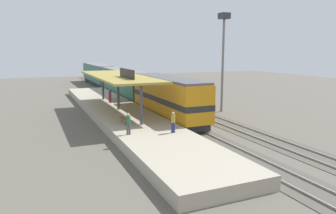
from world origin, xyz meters
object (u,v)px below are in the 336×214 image
object	(u,v)px
locomotive	(168,97)
passenger_carriage_rear	(97,74)
passenger_carriage_front	(123,83)
person_walking	(173,121)
light_mast	(223,42)
person_waiting	(110,95)
freight_car	(174,90)
person_boarding	(128,123)
platform_bench	(123,119)

from	to	relation	value
locomotive	passenger_carriage_rear	size ratio (longest dim) A/B	0.72
passenger_carriage_front	person_walking	xyz separation A→B (m)	(-3.21, -26.43, -0.46)
light_mast	person_waiting	bearing A→B (deg)	151.18
freight_car	person_walking	bearing A→B (deg)	-114.65
freight_car	person_boarding	xyz separation A→B (m)	(-11.25, -16.14, -0.12)
platform_bench	person_boarding	size ratio (longest dim) A/B	0.99
passenger_carriage_front	light_mast	xyz separation A→B (m)	(7.80, -16.52, 6.08)
person_walking	person_waiting	bearing A→B (deg)	94.07
passenger_carriage_rear	person_boarding	bearing A→B (deg)	-98.16
freight_car	person_waiting	world-z (taller)	freight_car
passenger_carriage_front	locomotive	bearing A→B (deg)	-90.00
locomotive	passenger_carriage_rear	xyz separation A→B (m)	(0.00, 38.80, -0.10)
freight_car	person_walking	xyz separation A→B (m)	(-7.81, -17.02, -0.12)
light_mast	person_waiting	world-z (taller)	light_mast
passenger_carriage_front	person_walking	distance (m)	26.63
person_walking	locomotive	bearing A→B (deg)	69.16
person_waiting	passenger_carriage_rear	bearing A→B (deg)	81.84
passenger_carriage_rear	light_mast	size ratio (longest dim) A/B	1.71
light_mast	person_walking	distance (m)	16.19
person_waiting	platform_bench	bearing A→B (deg)	-97.66
person_boarding	person_walking	bearing A→B (deg)	-14.21
passenger_carriage_rear	person_waiting	world-z (taller)	passenger_carriage_rear
freight_car	person_waiting	bearing A→B (deg)	-177.48
locomotive	light_mast	size ratio (longest dim) A/B	1.23
locomotive	person_walking	distance (m)	9.04
platform_bench	light_mast	distance (m)	16.36
light_mast	person_boarding	world-z (taller)	light_mast
platform_bench	light_mast	xyz separation A→B (m)	(13.80, 5.25, 7.05)
passenger_carriage_front	passenger_carriage_rear	xyz separation A→B (m)	(0.00, 20.80, 0.00)
person_waiting	person_walking	world-z (taller)	same
locomotive	freight_car	size ratio (longest dim) A/B	1.20
locomotive	light_mast	xyz separation A→B (m)	(7.80, 1.48, 5.99)
person_walking	person_boarding	size ratio (longest dim) A/B	1.00
passenger_carriage_rear	person_walking	size ratio (longest dim) A/B	11.70
locomotive	person_walking	world-z (taller)	locomotive
platform_bench	person_waiting	size ratio (longest dim) A/B	0.99
person_waiting	person_walking	xyz separation A→B (m)	(1.18, -16.62, 0.00)
passenger_carriage_rear	person_walking	xyz separation A→B (m)	(-3.21, -47.23, -0.46)
light_mast	person_waiting	xyz separation A→B (m)	(-12.19, 6.71, -6.54)
passenger_carriage_front	light_mast	distance (m)	19.25
freight_car	person_walking	size ratio (longest dim) A/B	7.02
passenger_carriage_rear	locomotive	bearing A→B (deg)	-90.00
passenger_carriage_rear	person_walking	world-z (taller)	passenger_carriage_rear
person_waiting	person_walking	bearing A→B (deg)	-85.93
person_waiting	person_boarding	distance (m)	15.91
platform_bench	passenger_carriage_front	world-z (taller)	passenger_carriage_front
platform_bench	passenger_carriage_rear	size ratio (longest dim) A/B	0.08
person_boarding	locomotive	bearing A→B (deg)	48.67
platform_bench	locomotive	distance (m)	7.17
passenger_carriage_front	freight_car	distance (m)	10.48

